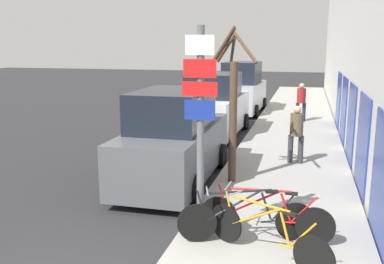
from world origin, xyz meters
name	(u,v)px	position (x,y,z in m)	size (l,w,h in m)	color
ground_plane	(218,138)	(0.00, 11.20, 0.00)	(80.00, 80.00, 0.00)	#28282B
sidewalk_curb	(294,126)	(2.60, 14.00, 0.07)	(3.20, 32.00, 0.15)	#9E9B93
building_facade	(346,47)	(4.35, 13.93, 3.22)	(0.23, 32.00, 6.50)	silver
signpost	(200,126)	(1.41, 2.88, 2.05)	(0.56, 0.14, 3.45)	#595B60
bicycle_0	(266,235)	(2.53, 2.47, 0.53)	(1.93, 1.19, 0.88)	black
bicycle_1	(246,219)	(2.16, 2.98, 0.53)	(2.16, 0.75, 0.89)	black
bicycle_2	(266,217)	(2.45, 3.17, 0.52)	(2.22, 0.44, 0.87)	black
parked_car_0	(174,141)	(-0.03, 6.09, 1.03)	(2.02, 4.66, 2.26)	#51565B
parked_car_1	(215,107)	(-0.24, 11.72, 1.05)	(2.10, 4.52, 2.30)	silver
parked_car_2	(242,90)	(-0.07, 17.40, 1.11)	(2.10, 4.51, 2.50)	#B2B7BC
pedestrian_near	(296,130)	(2.79, 8.05, 1.05)	(0.41, 0.35, 1.57)	#333338
pedestrian_far	(301,99)	(2.80, 14.76, 1.07)	(0.41, 0.35, 1.60)	#1E2338
street_tree	(232,107)	(1.38, 6.06, 1.90)	(1.17, 1.32, 3.57)	#4C3828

